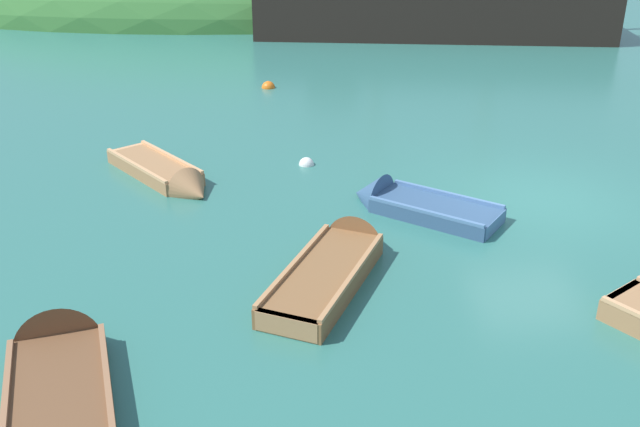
# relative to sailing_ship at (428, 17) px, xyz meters

# --- Properties ---
(ground_plane) EXTENTS (120.00, 120.00, 0.00)m
(ground_plane) POSITION_rel_sailing_ship_xyz_m (-1.53, -17.93, -0.77)
(ground_plane) COLOR #2D6B60
(sailing_ship) EXTENTS (17.81, 6.41, 12.54)m
(sailing_ship) POSITION_rel_sailing_ship_xyz_m (0.00, 0.00, 0.00)
(sailing_ship) COLOR black
(sailing_ship) RESTS_ON ground
(rowboat_far) EXTENTS (2.81, 3.37, 0.93)m
(rowboat_far) POSITION_rel_sailing_ship_xyz_m (-9.51, -16.19, -0.68)
(rowboat_far) COLOR #9E7047
(rowboat_far) RESTS_ON ground
(rowboat_center) EXTENTS (3.13, 2.80, 1.07)m
(rowboat_center) POSITION_rel_sailing_ship_xyz_m (-4.35, -18.24, -0.68)
(rowboat_center) COLOR #335175
(rowboat_center) RESTS_ON ground
(rowboat_outer_right) EXTENTS (2.66, 3.90, 1.06)m
(rowboat_outer_right) POSITION_rel_sailing_ship_xyz_m (-6.14, -20.64, -0.65)
(rowboat_outer_right) COLOR brown
(rowboat_outer_right) RESTS_ON ground
(rowboat_outer_left) EXTENTS (2.04, 3.55, 1.23)m
(rowboat_outer_left) POSITION_rel_sailing_ship_xyz_m (-10.18, -23.26, -0.69)
(rowboat_outer_left) COLOR brown
(rowboat_outer_left) RESTS_ON ground
(buoy_white) EXTENTS (0.36, 0.36, 0.36)m
(buoy_white) POSITION_rel_sailing_ship_xyz_m (-6.31, -15.46, -0.77)
(buoy_white) COLOR white
(buoy_white) RESTS_ON ground
(buoy_orange) EXTENTS (0.44, 0.44, 0.44)m
(buoy_orange) POSITION_rel_sailing_ship_xyz_m (-7.09, -8.34, -0.77)
(buoy_orange) COLOR orange
(buoy_orange) RESTS_ON ground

